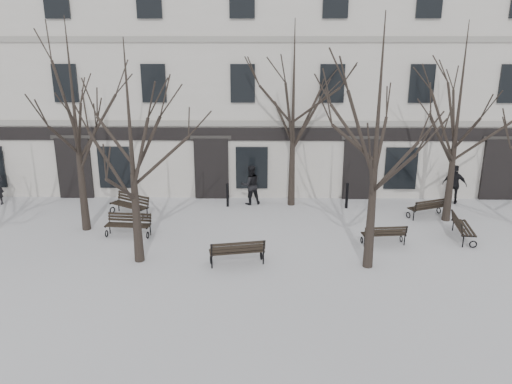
{
  "coord_description": "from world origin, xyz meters",
  "views": [
    {
      "loc": [
        -1.09,
        -14.83,
        7.31
      ],
      "look_at": [
        -1.33,
        3.0,
        1.83
      ],
      "focal_mm": 35.0,
      "sensor_mm": 36.0,
      "label": 1
    }
  ],
  "objects_px": {
    "tree_2": "(378,116)",
    "tree_1": "(130,128)",
    "bench_4": "(428,207)",
    "bench_3": "(130,204)",
    "bench_0": "(128,224)",
    "bench_1": "(237,251)",
    "bench_5": "(462,227)",
    "bench_2": "(384,234)"
  },
  "relations": [
    {
      "from": "tree_1",
      "to": "bench_5",
      "type": "relative_size",
      "value": 4.0
    },
    {
      "from": "tree_1",
      "to": "bench_2",
      "type": "bearing_deg",
      "value": 9.74
    },
    {
      "from": "bench_1",
      "to": "bench_4",
      "type": "xyz_separation_m",
      "value": [
        7.89,
        4.78,
        -0.03
      ]
    },
    {
      "from": "tree_2",
      "to": "bench_4",
      "type": "xyz_separation_m",
      "value": [
        3.52,
        4.85,
        -4.6
      ]
    },
    {
      "from": "bench_2",
      "to": "bench_3",
      "type": "distance_m",
      "value": 10.65
    },
    {
      "from": "bench_5",
      "to": "tree_2",
      "type": "bearing_deg",
      "value": 129.68
    },
    {
      "from": "tree_1",
      "to": "bench_1",
      "type": "distance_m",
      "value": 5.33
    },
    {
      "from": "tree_1",
      "to": "bench_2",
      "type": "height_order",
      "value": "tree_1"
    },
    {
      "from": "bench_2",
      "to": "bench_3",
      "type": "relative_size",
      "value": 0.87
    },
    {
      "from": "bench_0",
      "to": "bench_3",
      "type": "relative_size",
      "value": 0.93
    },
    {
      "from": "tree_2",
      "to": "bench_1",
      "type": "relative_size",
      "value": 4.21
    },
    {
      "from": "bench_0",
      "to": "bench_5",
      "type": "distance_m",
      "value": 12.75
    },
    {
      "from": "tree_2",
      "to": "bench_2",
      "type": "bearing_deg",
      "value": 62.59
    },
    {
      "from": "bench_1",
      "to": "bench_2",
      "type": "xyz_separation_m",
      "value": [
        5.33,
        1.77,
        -0.07
      ]
    },
    {
      "from": "bench_3",
      "to": "tree_1",
      "type": "bearing_deg",
      "value": -39.83
    },
    {
      "from": "tree_2",
      "to": "bench_0",
      "type": "bearing_deg",
      "value": 163.09
    },
    {
      "from": "tree_2",
      "to": "bench_5",
      "type": "height_order",
      "value": "tree_2"
    },
    {
      "from": "bench_2",
      "to": "bench_5",
      "type": "bearing_deg",
      "value": -174.48
    },
    {
      "from": "bench_1",
      "to": "bench_3",
      "type": "xyz_separation_m",
      "value": [
        -4.85,
        4.86,
        0.0
      ]
    },
    {
      "from": "tree_1",
      "to": "bench_3",
      "type": "distance_m",
      "value": 6.33
    },
    {
      "from": "bench_1",
      "to": "bench_3",
      "type": "relative_size",
      "value": 1.02
    },
    {
      "from": "tree_1",
      "to": "tree_2",
      "type": "distance_m",
      "value": 7.78
    },
    {
      "from": "bench_3",
      "to": "bench_5",
      "type": "relative_size",
      "value": 1.02
    },
    {
      "from": "tree_1",
      "to": "bench_0",
      "type": "bearing_deg",
      "value": 112.5
    },
    {
      "from": "bench_2",
      "to": "bench_3",
      "type": "xyz_separation_m",
      "value": [
        -10.18,
        3.1,
        0.07
      ]
    },
    {
      "from": "bench_4",
      "to": "bench_3",
      "type": "bearing_deg",
      "value": -22.85
    },
    {
      "from": "tree_1",
      "to": "bench_4",
      "type": "xyz_separation_m",
      "value": [
        11.27,
        4.51,
        -4.14
      ]
    },
    {
      "from": "tree_1",
      "to": "tree_2",
      "type": "xyz_separation_m",
      "value": [
        7.76,
        -0.35,
        0.46
      ]
    },
    {
      "from": "bench_1",
      "to": "bench_5",
      "type": "relative_size",
      "value": 1.04
    },
    {
      "from": "bench_2",
      "to": "tree_2",
      "type": "bearing_deg",
      "value": 56.5
    },
    {
      "from": "bench_5",
      "to": "bench_0",
      "type": "bearing_deg",
      "value": 97.42
    },
    {
      "from": "bench_0",
      "to": "bench_4",
      "type": "bearing_deg",
      "value": 15.23
    },
    {
      "from": "tree_2",
      "to": "tree_1",
      "type": "bearing_deg",
      "value": 177.45
    },
    {
      "from": "bench_5",
      "to": "tree_1",
      "type": "bearing_deg",
      "value": 108.43
    },
    {
      "from": "bench_3",
      "to": "tree_2",
      "type": "bearing_deg",
      "value": 4.24
    },
    {
      "from": "bench_4",
      "to": "tree_2",
      "type": "bearing_deg",
      "value": 31.6
    },
    {
      "from": "bench_3",
      "to": "bench_0",
      "type": "bearing_deg",
      "value": -44.83
    },
    {
      "from": "bench_0",
      "to": "bench_5",
      "type": "height_order",
      "value": "bench_5"
    },
    {
      "from": "bench_0",
      "to": "bench_2",
      "type": "height_order",
      "value": "bench_0"
    },
    {
      "from": "bench_2",
      "to": "bench_4",
      "type": "bearing_deg",
      "value": -136.48
    },
    {
      "from": "bench_0",
      "to": "bench_1",
      "type": "distance_m",
      "value": 5.04
    },
    {
      "from": "bench_3",
      "to": "bench_4",
      "type": "xyz_separation_m",
      "value": [
        12.75,
        -0.08,
        -0.04
      ]
    }
  ]
}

